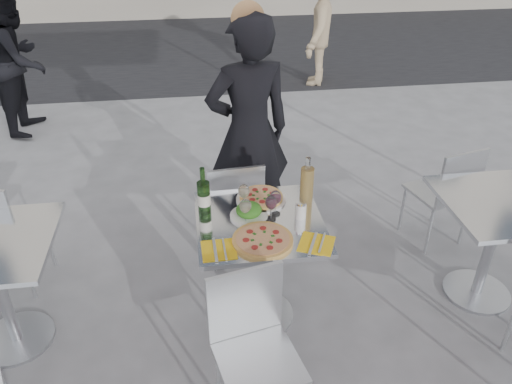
{
  "coord_description": "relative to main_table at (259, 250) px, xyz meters",
  "views": [
    {
      "loc": [
        -0.34,
        -2.31,
        2.39
      ],
      "look_at": [
        0.0,
        0.15,
        0.85
      ],
      "focal_mm": 35.0,
      "sensor_mm": 36.0,
      "label": 1
    }
  ],
  "objects": [
    {
      "name": "wine_bottle",
      "position": [
        -0.31,
        0.13,
        0.32
      ],
      "size": [
        0.07,
        0.08,
        0.29
      ],
      "color": "#2B5921",
      "rests_on": "main_table"
    },
    {
      "name": "sugar_shaker",
      "position": [
        0.24,
        -0.0,
        0.26
      ],
      "size": [
        0.06,
        0.06,
        0.11
      ],
      "color": "white",
      "rests_on": "main_table"
    },
    {
      "name": "pizza_near",
      "position": [
        -0.01,
        -0.2,
        0.22
      ],
      "size": [
        0.33,
        0.33,
        0.02
      ],
      "color": "#DBA955",
      "rests_on": "main_table"
    },
    {
      "name": "chair_near",
      "position": [
        -0.13,
        -0.63,
        -0.04
      ],
      "size": [
        0.46,
        0.47,
        0.85
      ],
      "rotation": [
        0.0,
        0.0,
        0.22
      ],
      "color": "silver",
      "rests_on": "ground"
    },
    {
      "name": "napkin_right",
      "position": [
        0.27,
        -0.26,
        0.21
      ],
      "size": [
        0.24,
        0.24,
        0.01
      ],
      "rotation": [
        0.0,
        0.0,
        -0.43
      ],
      "color": "yellow",
      "rests_on": "main_table"
    },
    {
      "name": "wineglass_white_a",
      "position": [
        -0.08,
        -0.01,
        0.32
      ],
      "size": [
        0.07,
        0.07,
        0.16
      ],
      "color": "white",
      "rests_on": "main_table"
    },
    {
      "name": "pedestrian_b",
      "position": [
        1.39,
        4.3,
        0.24
      ],
      "size": [
        0.88,
        1.15,
        1.56
      ],
      "primitive_type": "imported",
      "rotation": [
        0.0,
        0.0,
        4.37
      ],
      "color": "tan",
      "rests_on": "ground"
    },
    {
      "name": "pedestrian_a",
      "position": [
        -2.12,
        3.26,
        0.25
      ],
      "size": [
        0.66,
        0.81,
        1.57
      ],
      "primitive_type": "imported",
      "rotation": [
        0.0,
        0.0,
        1.48
      ],
      "color": "black",
      "rests_on": "ground"
    },
    {
      "name": "carafe",
      "position": [
        0.31,
        0.17,
        0.33
      ],
      "size": [
        0.08,
        0.08,
        0.29
      ],
      "color": "tan",
      "rests_on": "main_table"
    },
    {
      "name": "salad_plate",
      "position": [
        -0.05,
        0.05,
        0.25
      ],
      "size": [
        0.22,
        0.22,
        0.09
      ],
      "color": "white",
      "rests_on": "main_table"
    },
    {
      "name": "ground",
      "position": [
        0.0,
        0.0,
        -0.54
      ],
      "size": [
        80.0,
        80.0,
        0.0
      ],
      "primitive_type": "plane",
      "color": "slate"
    },
    {
      "name": "chair_far",
      "position": [
        -0.09,
        0.57,
        -0.04
      ],
      "size": [
        0.41,
        0.42,
        0.84
      ],
      "rotation": [
        0.0,
        0.0,
        3.23
      ],
      "color": "silver",
      "rests_on": "ground"
    },
    {
      "name": "street_asphalt",
      "position": [
        0.0,
        6.5,
        -0.54
      ],
      "size": [
        24.0,
        5.0,
        0.0
      ],
      "primitive_type": "cube",
      "color": "black",
      "rests_on": "ground"
    },
    {
      "name": "woman_diner",
      "position": [
        0.06,
        0.95,
        0.32
      ],
      "size": [
        0.69,
        0.52,
        1.72
      ],
      "primitive_type": "imported",
      "rotation": [
        0.0,
        0.0,
        3.33
      ],
      "color": "black",
      "rests_on": "ground"
    },
    {
      "name": "main_table",
      "position": [
        0.0,
        0.0,
        0.0
      ],
      "size": [
        0.72,
        0.72,
        0.75
      ],
      "color": "#B7BABF",
      "rests_on": "ground"
    },
    {
      "name": "pizza_far",
      "position": [
        0.04,
        0.21,
        0.23
      ],
      "size": [
        0.3,
        0.3,
        0.03
      ],
      "color": "white",
      "rests_on": "main_table"
    },
    {
      "name": "side_chair_rfar",
      "position": [
        1.47,
        0.57,
        -0.04
      ],
      "size": [
        0.47,
        0.47,
        0.84
      ],
      "rotation": [
        0.0,
        0.0,
        3.39
      ],
      "color": "silver",
      "rests_on": "ground"
    },
    {
      "name": "wineglass_white_b",
      "position": [
        -0.07,
        0.14,
        0.32
      ],
      "size": [
        0.07,
        0.07,
        0.16
      ],
      "color": "white",
      "rests_on": "main_table"
    },
    {
      "name": "wineglass_red_b",
      "position": [
        0.1,
        0.05,
        0.32
      ],
      "size": [
        0.07,
        0.07,
        0.16
      ],
      "color": "white",
      "rests_on": "main_table"
    },
    {
      "name": "side_table_right",
      "position": [
        1.5,
        0.0,
        0.0
      ],
      "size": [
        0.72,
        0.72,
        0.75
      ],
      "color": "#B7BABF",
      "rests_on": "ground"
    },
    {
      "name": "wineglass_red_a",
      "position": [
        0.07,
        0.0,
        0.32
      ],
      "size": [
        0.07,
        0.07,
        0.16
      ],
      "color": "white",
      "rests_on": "main_table"
    },
    {
      "name": "napkin_left",
      "position": [
        -0.25,
        -0.24,
        0.21
      ],
      "size": [
        0.18,
        0.2,
        0.01
      ],
      "rotation": [
        0.0,
        0.0,
        0.03
      ],
      "color": "yellow",
      "rests_on": "main_table"
    }
  ]
}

